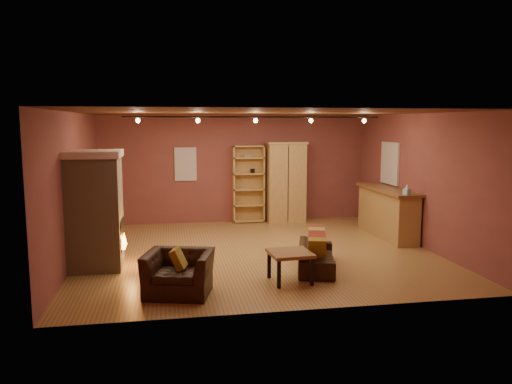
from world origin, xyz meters
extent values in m
plane|color=olive|center=(0.00, 0.00, 0.00)|extent=(7.00, 7.00, 0.00)
plane|color=#58331B|center=(0.00, 0.00, 2.80)|extent=(7.00, 7.00, 0.00)
cube|color=brown|center=(0.00, 3.25, 1.40)|extent=(7.00, 0.02, 2.80)
cube|color=brown|center=(-3.50, 0.00, 1.40)|extent=(0.02, 6.50, 2.80)
cube|color=brown|center=(3.50, 0.00, 1.40)|extent=(0.02, 6.50, 2.80)
cube|color=tan|center=(-3.05, -0.60, 1.00)|extent=(0.90, 0.90, 2.00)
cube|color=beige|center=(-3.05, -0.60, 2.06)|extent=(0.98, 0.98, 0.12)
cube|color=black|center=(-2.64, -0.60, 0.60)|extent=(0.10, 0.65, 0.55)
cone|color=orange|center=(-2.58, -0.60, 0.48)|extent=(0.10, 0.10, 0.22)
cube|color=silver|center=(-1.30, 3.23, 1.55)|extent=(0.56, 0.04, 0.86)
cube|color=tan|center=(0.32, 3.23, 1.01)|extent=(0.83, 0.04, 2.03)
cube|color=tan|center=(-0.07, 3.09, 1.01)|extent=(0.04, 0.32, 2.03)
cube|color=tan|center=(0.72, 3.09, 1.01)|extent=(0.04, 0.32, 2.03)
cube|color=gray|center=(0.18, 3.09, 0.90)|extent=(0.18, 0.12, 0.05)
cube|color=black|center=(0.43, 3.09, 1.35)|extent=(0.10, 0.10, 0.12)
cube|color=tan|center=(0.32, 3.09, 0.04)|extent=(0.83, 0.32, 0.04)
cube|color=tan|center=(0.32, 3.09, 0.46)|extent=(0.83, 0.32, 0.04)
cube|color=tan|center=(0.32, 3.09, 0.88)|extent=(0.83, 0.32, 0.03)
cube|color=tan|center=(0.32, 3.09, 1.29)|extent=(0.83, 0.32, 0.04)
cube|color=tan|center=(0.32, 3.09, 1.70)|extent=(0.83, 0.32, 0.04)
cube|color=tan|center=(0.32, 3.09, 2.01)|extent=(0.83, 0.32, 0.04)
cube|color=tan|center=(1.30, 2.98, 1.03)|extent=(0.98, 0.54, 2.06)
cube|color=brown|center=(1.30, 2.72, 1.03)|extent=(0.02, 0.01, 1.96)
cube|color=tan|center=(1.30, 2.98, 2.09)|extent=(1.04, 0.60, 0.06)
cube|color=tan|center=(3.20, 0.88, 0.53)|extent=(0.50, 2.22, 1.06)
cube|color=brown|center=(3.20, 0.88, 1.09)|extent=(0.62, 2.34, 0.06)
cube|color=#92C9EB|center=(3.15, -0.13, 1.18)|extent=(0.16, 0.16, 0.12)
cone|color=white|center=(3.15, -0.13, 1.29)|extent=(0.08, 0.08, 0.10)
cube|color=silver|center=(3.47, 1.40, 1.65)|extent=(0.05, 0.90, 1.00)
imported|color=black|center=(0.84, -1.32, 0.31)|extent=(0.89, 1.65, 0.62)
cube|color=olive|center=(0.69, -1.85, 0.52)|extent=(0.35, 0.30, 0.36)
cube|color=#A82F21|center=(0.77, -1.59, 0.52)|extent=(0.35, 0.30, 0.36)
cube|color=maroon|center=(0.84, -1.32, 0.52)|extent=(0.35, 0.30, 0.36)
cube|color=olive|center=(0.92, -1.06, 0.52)|extent=(0.35, 0.30, 0.36)
cube|color=maroon|center=(1.00, -0.79, 0.52)|extent=(0.35, 0.30, 0.36)
imported|color=black|center=(-1.63, -2.25, 0.44)|extent=(1.14, 0.89, 0.88)
cube|color=olive|center=(-1.63, -2.25, 0.55)|extent=(0.30, 0.35, 0.34)
cube|color=brown|center=(0.19, -1.98, 0.48)|extent=(0.72, 0.72, 0.06)
cube|color=black|center=(-0.09, -2.26, 0.22)|extent=(0.06, 0.06, 0.45)
cube|color=black|center=(0.47, -2.26, 0.22)|extent=(0.06, 0.06, 0.45)
cube|color=black|center=(-0.09, -1.70, 0.22)|extent=(0.06, 0.06, 0.45)
cube|color=black|center=(0.47, -1.70, 0.22)|extent=(0.06, 0.06, 0.45)
cylinder|color=black|center=(0.00, 0.20, 2.72)|extent=(5.20, 0.03, 0.03)
sphere|color=#FFD88C|center=(-2.30, 0.20, 2.65)|extent=(0.09, 0.09, 0.09)
sphere|color=#FFD88C|center=(-1.15, 0.20, 2.65)|extent=(0.09, 0.09, 0.09)
sphere|color=#FFD88C|center=(0.00, 0.20, 2.65)|extent=(0.09, 0.09, 0.09)
sphere|color=#FFD88C|center=(1.15, 0.20, 2.65)|extent=(0.09, 0.09, 0.09)
sphere|color=#FFD88C|center=(2.30, 0.20, 2.65)|extent=(0.09, 0.09, 0.09)
camera|label=1|loc=(-1.75, -9.72, 2.60)|focal=35.00mm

